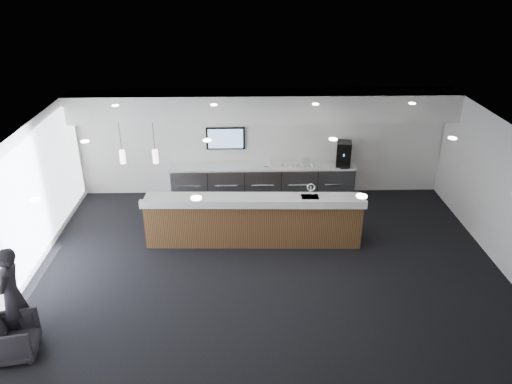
{
  "coord_description": "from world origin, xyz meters",
  "views": [
    {
      "loc": [
        -0.5,
        -8.98,
        6.12
      ],
      "look_at": [
        -0.24,
        1.3,
        1.26
      ],
      "focal_mm": 35.0,
      "sensor_mm": 36.0,
      "label": 1
    }
  ],
  "objects_px": {
    "service_counter": "(253,220)",
    "coffee_machine": "(344,154)",
    "lounge_guest": "(12,295)",
    "armchair": "(13,338)"
  },
  "relations": [
    {
      "from": "service_counter",
      "to": "lounge_guest",
      "type": "bearing_deg",
      "value": -141.49
    },
    {
      "from": "armchair",
      "to": "lounge_guest",
      "type": "relative_size",
      "value": 0.43
    },
    {
      "from": "service_counter",
      "to": "armchair",
      "type": "xyz_separation_m",
      "value": [
        -4.1,
        -3.62,
        -0.23
      ]
    },
    {
      "from": "coffee_machine",
      "to": "lounge_guest",
      "type": "relative_size",
      "value": 0.38
    },
    {
      "from": "service_counter",
      "to": "coffee_machine",
      "type": "distance_m",
      "value": 3.53
    },
    {
      "from": "service_counter",
      "to": "coffee_machine",
      "type": "xyz_separation_m",
      "value": [
        2.5,
        2.38,
        0.71
      ]
    },
    {
      "from": "service_counter",
      "to": "coffee_machine",
      "type": "bearing_deg",
      "value": 45.29
    },
    {
      "from": "armchair",
      "to": "lounge_guest",
      "type": "bearing_deg",
      "value": 2.19
    },
    {
      "from": "service_counter",
      "to": "armchair",
      "type": "relative_size",
      "value": 6.62
    },
    {
      "from": "armchair",
      "to": "lounge_guest",
      "type": "xyz_separation_m",
      "value": [
        -0.11,
        0.47,
        0.54
      ]
    }
  ]
}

